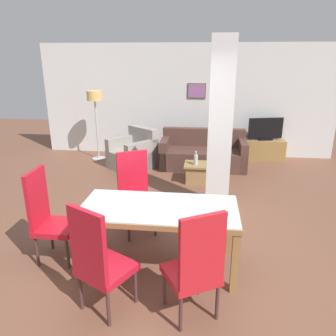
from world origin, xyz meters
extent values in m
plane|color=brown|center=(0.00, 0.00, 0.00)|extent=(18.00, 18.00, 0.00)
cube|color=silver|center=(0.00, 4.81, 1.35)|extent=(7.20, 0.06, 2.70)
cube|color=brown|center=(0.26, 4.76, 1.60)|extent=(0.44, 0.02, 0.36)
cube|color=#8C598C|center=(0.26, 4.75, 1.60)|extent=(0.40, 0.01, 0.32)
cube|color=silver|center=(0.72, 1.68, 1.35)|extent=(0.37, 0.28, 2.70)
cube|color=olive|center=(0.00, -0.40, 0.73)|extent=(1.81, 0.06, 0.06)
cube|color=olive|center=(0.00, 0.40, 0.73)|extent=(1.81, 0.06, 0.06)
cube|color=olive|center=(-0.87, 0.00, 0.73)|extent=(0.06, 0.74, 0.06)
cube|color=olive|center=(0.87, 0.00, 0.73)|extent=(0.06, 0.74, 0.06)
cube|color=silver|center=(0.00, 0.00, 0.77)|extent=(1.79, 0.84, 0.01)
cube|color=olive|center=(-0.85, -0.38, 0.35)|extent=(0.08, 0.08, 0.70)
cube|color=olive|center=(0.85, -0.38, 0.35)|extent=(0.08, 0.08, 0.70)
cube|color=olive|center=(-0.85, 0.38, 0.35)|extent=(0.08, 0.08, 0.70)
cube|color=olive|center=(0.85, 0.38, 0.35)|extent=(0.08, 0.08, 0.70)
cube|color=red|center=(-0.41, -0.74, 0.43)|extent=(0.62, 0.62, 0.07)
cube|color=red|center=(-0.51, -0.92, 0.81)|extent=(0.41, 0.25, 0.69)
cylinder|color=#462B2B|center=(-0.48, -0.48, 0.20)|extent=(0.04, 0.04, 0.39)
cylinder|color=#462B2B|center=(-0.15, -0.66, 0.20)|extent=(0.04, 0.04, 0.39)
cylinder|color=#462B2B|center=(-0.66, -0.81, 0.20)|extent=(0.04, 0.04, 0.39)
cylinder|color=#462B2B|center=(-0.33, -1.00, 0.20)|extent=(0.04, 0.04, 0.39)
cube|color=red|center=(0.41, -0.72, 0.43)|extent=(0.63, 0.63, 0.07)
cube|color=red|center=(0.51, -0.90, 0.81)|extent=(0.41, 0.26, 0.69)
cylinder|color=#462B2B|center=(0.15, -0.65, 0.20)|extent=(0.04, 0.04, 0.39)
cylinder|color=#462B2B|center=(0.48, -0.46, 0.20)|extent=(0.04, 0.04, 0.39)
cylinder|color=#462B2B|center=(0.33, -0.98, 0.20)|extent=(0.04, 0.04, 0.39)
cylinder|color=#462B2B|center=(0.67, -0.80, 0.20)|extent=(0.04, 0.04, 0.39)
cube|color=red|center=(-1.25, 0.00, 0.43)|extent=(0.46, 0.46, 0.07)
cube|color=red|center=(-1.45, 0.00, 0.81)|extent=(0.05, 0.44, 0.69)
cylinder|color=#462B2B|center=(-1.06, 0.19, 0.20)|extent=(0.04, 0.04, 0.39)
cylinder|color=#462B2B|center=(-1.06, -0.19, 0.20)|extent=(0.04, 0.04, 0.39)
cylinder|color=#462B2B|center=(-1.44, 0.19, 0.20)|extent=(0.04, 0.04, 0.39)
cylinder|color=#462B2B|center=(-1.44, -0.19, 0.20)|extent=(0.04, 0.04, 0.39)
cube|color=red|center=(-0.41, 0.74, 0.43)|extent=(0.63, 0.63, 0.07)
cube|color=red|center=(-0.51, 0.92, 0.81)|extent=(0.41, 0.26, 0.69)
cylinder|color=#462B2B|center=(-0.15, 0.66, 0.20)|extent=(0.04, 0.04, 0.39)
cylinder|color=#462B2B|center=(-0.48, 0.48, 0.20)|extent=(0.04, 0.04, 0.39)
cylinder|color=#462B2B|center=(-0.33, 0.99, 0.20)|extent=(0.04, 0.04, 0.39)
cylinder|color=#462B2B|center=(-0.66, 0.81, 0.20)|extent=(0.04, 0.04, 0.39)
cube|color=#4E322B|center=(0.47, 3.75, 0.21)|extent=(1.89, 0.88, 0.42)
cube|color=#4E322B|center=(0.47, 4.10, 0.62)|extent=(1.89, 0.18, 0.41)
cube|color=#4E322B|center=(1.33, 3.75, 0.32)|extent=(0.16, 0.88, 0.64)
cube|color=#4E322B|center=(-0.39, 3.75, 0.32)|extent=(0.16, 0.88, 0.64)
cube|color=gray|center=(-1.11, 3.53, 0.20)|extent=(1.18, 1.18, 0.40)
cube|color=gray|center=(-0.90, 3.79, 0.64)|extent=(0.76, 0.66, 0.48)
cube|color=gray|center=(-0.84, 3.32, 0.33)|extent=(0.64, 0.75, 0.66)
cube|color=gray|center=(-1.38, 3.75, 0.33)|extent=(0.64, 0.75, 0.66)
cube|color=olive|center=(0.48, 2.82, 0.36)|extent=(0.73, 0.48, 0.04)
cube|color=olive|center=(0.48, 2.82, 0.17)|extent=(0.65, 0.40, 0.34)
cylinder|color=#B2B7BC|center=(0.33, 2.77, 0.48)|extent=(0.08, 0.08, 0.19)
cylinder|color=#B2B7BC|center=(0.33, 2.77, 0.61)|extent=(0.03, 0.03, 0.07)
cylinder|color=#B7B7BC|center=(0.33, 2.77, 0.65)|extent=(0.04, 0.04, 0.01)
cube|color=olive|center=(1.92, 4.53, 0.25)|extent=(0.98, 0.40, 0.49)
cube|color=black|center=(1.92, 4.53, 0.51)|extent=(0.37, 0.27, 0.03)
cube|color=black|center=(1.92, 4.53, 0.77)|extent=(0.82, 0.25, 0.50)
cylinder|color=#B7B7BC|center=(-2.08, 4.11, 0.01)|extent=(0.32, 0.32, 0.02)
cylinder|color=#B7B7BC|center=(-2.08, 4.11, 0.72)|extent=(0.04, 0.04, 1.40)
cylinder|color=#E5BC66|center=(-2.08, 4.11, 1.53)|extent=(0.35, 0.35, 0.22)
camera|label=1|loc=(0.49, -3.34, 2.39)|focal=35.00mm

